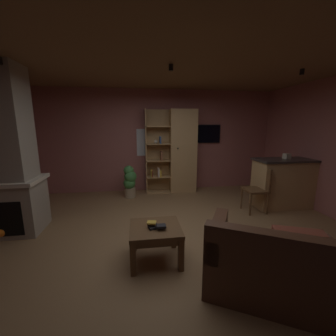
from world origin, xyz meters
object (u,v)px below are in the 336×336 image
(table_book_2, at_px, (152,223))
(potted_floor_plant, at_px, (130,181))
(tissue_box, at_px, (287,156))
(table_book_1, at_px, (161,226))
(dining_chair, at_px, (259,187))
(coffee_table, at_px, (155,233))
(leather_couch, at_px, (291,270))
(kitchen_bar_counter, at_px, (288,183))
(bookshelf_cabinet, at_px, (179,152))
(wall_mounted_tv, at_px, (204,134))
(stone_fireplace, at_px, (3,161))
(table_book_0, at_px, (154,227))

(table_book_2, relative_size, potted_floor_plant, 0.14)
(tissue_box, distance_m, table_book_1, 3.37)
(table_book_1, bearing_deg, dining_chair, 32.92)
(coffee_table, relative_size, table_book_2, 5.80)
(leather_couch, xyz_separation_m, dining_chair, (0.90, 2.13, 0.23))
(kitchen_bar_counter, xyz_separation_m, potted_floor_plant, (-3.44, 1.08, -0.11))
(kitchen_bar_counter, distance_m, table_book_1, 3.36)
(bookshelf_cabinet, relative_size, coffee_table, 3.28)
(tissue_box, relative_size, table_book_2, 1.06)
(bookshelf_cabinet, xyz_separation_m, wall_mounted_tv, (0.74, 0.21, 0.46))
(wall_mounted_tv, bearing_deg, kitchen_bar_counter, -49.29)
(kitchen_bar_counter, bearing_deg, table_book_1, -151.78)
(stone_fireplace, bearing_deg, leather_couch, -27.76)
(kitchen_bar_counter, distance_m, table_book_2, 3.43)
(coffee_table, relative_size, table_book_1, 5.69)
(leather_couch, bearing_deg, coffee_table, 148.96)
(stone_fireplace, distance_m, coffee_table, 2.70)
(tissue_box, xyz_separation_m, wall_mounted_tv, (-1.33, 1.58, 0.41))
(table_book_0, xyz_separation_m, wall_mounted_tv, (1.65, 3.16, 1.04))
(tissue_box, height_order, leather_couch, tissue_box)
(bookshelf_cabinet, relative_size, tissue_box, 17.97)
(coffee_table, bearing_deg, potted_floor_plant, 98.97)
(wall_mounted_tv, bearing_deg, dining_chair, -71.35)
(coffee_table, distance_m, wall_mounted_tv, 3.71)
(stone_fireplace, height_order, tissue_box, stone_fireplace)
(kitchen_bar_counter, relative_size, table_book_0, 11.78)
(table_book_1, distance_m, dining_chair, 2.58)
(tissue_box, distance_m, wall_mounted_tv, 2.11)
(leather_couch, relative_size, coffee_table, 2.89)
(coffee_table, bearing_deg, table_book_1, -49.06)
(table_book_2, bearing_deg, potted_floor_plant, 97.89)
(kitchen_bar_counter, relative_size, coffee_table, 2.27)
(potted_floor_plant, bearing_deg, tissue_box, -17.09)
(table_book_1, relative_size, wall_mounted_tv, 0.13)
(tissue_box, xyz_separation_m, leather_couch, (-1.63, -2.35, -0.81))
(bookshelf_cabinet, distance_m, kitchen_bar_counter, 2.62)
(dining_chair, xyz_separation_m, wall_mounted_tv, (-0.61, 1.81, 1.00))
(kitchen_bar_counter, bearing_deg, stone_fireplace, -175.85)
(potted_floor_plant, bearing_deg, leather_couch, -62.79)
(coffee_table, xyz_separation_m, table_book_1, (0.07, -0.08, 0.14))
(table_book_2, xyz_separation_m, potted_floor_plant, (-0.36, 2.60, -0.12))
(stone_fireplace, distance_m, wall_mounted_tv, 4.44)
(bookshelf_cabinet, relative_size, dining_chair, 2.34)
(tissue_box, bearing_deg, dining_chair, -162.67)
(kitchen_bar_counter, distance_m, leather_couch, 2.87)
(bookshelf_cabinet, relative_size, wall_mounted_tv, 2.46)
(dining_chair, bearing_deg, kitchen_bar_counter, 13.04)
(potted_floor_plant, bearing_deg, table_book_2, -82.11)
(table_book_0, relative_size, table_book_1, 1.09)
(leather_couch, height_order, wall_mounted_tv, wall_mounted_tv)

